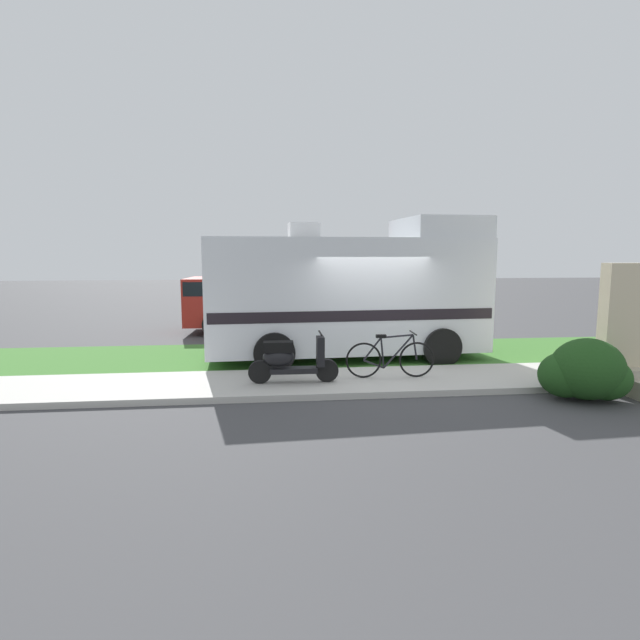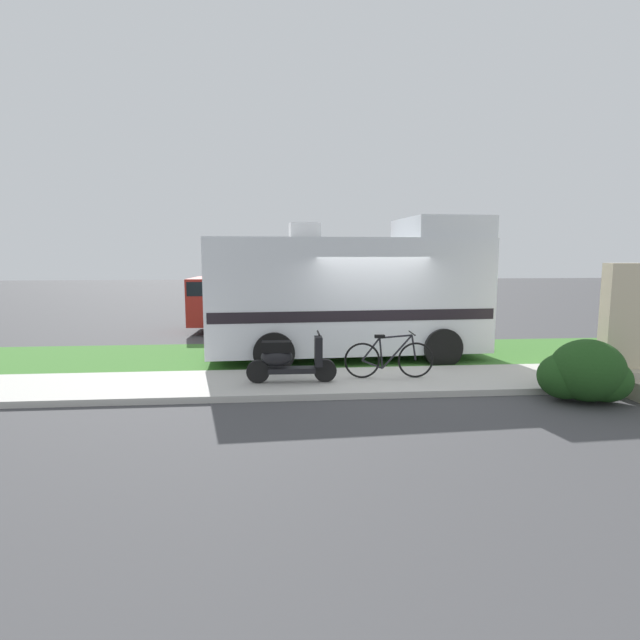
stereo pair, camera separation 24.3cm
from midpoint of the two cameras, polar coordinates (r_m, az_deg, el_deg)
name	(u,v)px [view 2 (the right image)]	position (r m, az deg, el deg)	size (l,w,h in m)	color
ground_plane	(373,370)	(11.23, 6.67, -5.71)	(80.00, 80.00, 0.00)	#424244
sidewalk	(385,381)	(10.07, 8.07, -6.92)	(24.00, 2.00, 0.12)	beige
grass_strip	(361,355)	(12.65, 5.30, -3.99)	(24.00, 3.40, 0.08)	#3D752D
motorhome_rv	(349,293)	(12.14, 3.94, 3.13)	(6.64, 2.93, 3.42)	silver
scooter	(288,359)	(9.56, -2.93, -4.46)	(1.72, 0.50, 0.97)	black
bicycle	(389,358)	(10.02, 8.55, -4.35)	(1.78, 0.52, 0.91)	black
pickup_truck_near	(256,303)	(16.60, -6.87, 1.95)	(5.35, 2.46, 1.79)	maroon
bush_by_porch	(585,374)	(9.90, 28.62, -5.37)	(1.52, 1.14, 1.08)	#1E4719
bottle_green	(570,365)	(11.87, 27.16, -4.60)	(0.06, 0.06, 0.27)	#19722D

